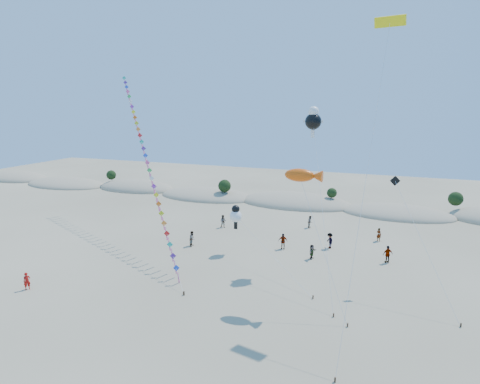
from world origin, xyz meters
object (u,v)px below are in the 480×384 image
kite_train (144,150)px  parafoil_kite (389,27)px  fish_kite (304,176)px  flyer_foreground (27,281)px

kite_train → parafoil_kite: (27.70, -7.19, 11.30)m
fish_kite → kite_train: bearing=155.3°
kite_train → flyer_foreground: (-0.87, -17.69, -9.88)m
fish_kite → flyer_foreground: fish_kite is taller
fish_kite → parafoil_kite: parafoil_kite is taller
kite_train → flyer_foreground: kite_train is taller
kite_train → parafoil_kite: size_ratio=1.14×
fish_kite → parafoil_kite: (5.64, 2.96, 11.47)m
kite_train → fish_kite: 24.28m
parafoil_kite → flyer_foreground: size_ratio=14.47×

